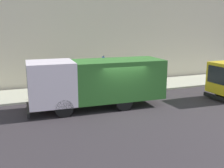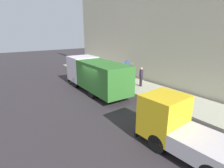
# 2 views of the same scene
# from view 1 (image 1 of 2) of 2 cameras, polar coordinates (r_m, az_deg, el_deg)

# --- Properties ---
(ground) EXTENTS (80.00, 80.00, 0.00)m
(ground) POSITION_cam_1_polar(r_m,az_deg,el_deg) (14.96, 2.24, -5.53)
(ground) COLOR #2F2A2D
(sidewalk) EXTENTS (3.64, 30.00, 0.13)m
(sidewalk) POSITION_cam_1_polar(r_m,az_deg,el_deg) (19.31, -3.32, -1.16)
(sidewalk) COLOR #AEAD96
(sidewalk) RESTS_ON ground
(building_facade) EXTENTS (0.50, 30.00, 12.34)m
(building_facade) POSITION_cam_1_polar(r_m,az_deg,el_deg) (21.03, -5.51, 16.70)
(building_facade) COLOR beige
(building_facade) RESTS_ON ground
(large_utility_truck) EXTENTS (2.62, 7.85, 2.81)m
(large_utility_truck) POSITION_cam_1_polar(r_m,az_deg,el_deg) (14.91, -3.42, 0.72)
(large_utility_truck) COLOR white
(large_utility_truck) RESTS_ON ground
(pedestrian_walking) EXTENTS (0.40, 0.40, 1.70)m
(pedestrian_walking) POSITION_cam_1_polar(r_m,az_deg,el_deg) (17.47, -5.33, 0.61)
(pedestrian_walking) COLOR #3E3C51
(pedestrian_walking) RESTS_ON sidewalk
(pedestrian_standing) EXTENTS (0.47, 0.47, 1.71)m
(pedestrian_standing) POSITION_cam_1_polar(r_m,az_deg,el_deg) (19.64, -10.72, 1.78)
(pedestrian_standing) COLOR #46334B
(pedestrian_standing) RESTS_ON sidewalk
(pedestrian_third) EXTENTS (0.47, 0.47, 1.81)m
(pedestrian_third) POSITION_cam_1_polar(r_m,az_deg,el_deg) (19.23, -2.63, 1.95)
(pedestrian_third) COLOR black
(pedestrian_third) RESTS_ON sidewalk
(traffic_cone_orange) EXTENTS (0.52, 0.52, 0.75)m
(traffic_cone_orange) POSITION_cam_1_polar(r_m,az_deg,el_deg) (17.15, -15.36, -1.86)
(traffic_cone_orange) COLOR orange
(traffic_cone_orange) RESTS_ON sidewalk
(street_sign_post) EXTENTS (0.44, 0.08, 2.60)m
(street_sign_post) POSITION_cam_1_polar(r_m,az_deg,el_deg) (17.58, -1.84, 2.81)
(street_sign_post) COLOR #4C5156
(street_sign_post) RESTS_ON sidewalk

